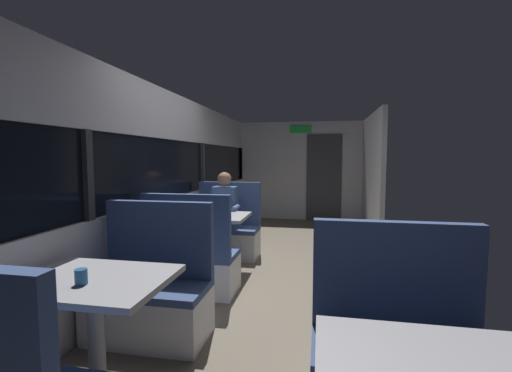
% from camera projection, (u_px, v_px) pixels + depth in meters
% --- Properties ---
extents(ground_plane, '(3.30, 9.20, 0.02)m').
position_uv_depth(ground_plane, '(279.00, 283.00, 4.02)').
color(ground_plane, '#665B4C').
extents(carriage_window_panel_left, '(0.09, 8.48, 2.30)m').
position_uv_depth(carriage_window_panel_left, '(163.00, 187.00, 4.19)').
color(carriage_window_panel_left, '#B2B2B7').
rests_on(carriage_window_panel_left, ground_plane).
extents(carriage_end_bulkhead, '(2.90, 0.11, 2.30)m').
position_uv_depth(carriage_end_bulkhead, '(303.00, 172.00, 8.02)').
color(carriage_end_bulkhead, '#B2B2B7').
rests_on(carriage_end_bulkhead, ground_plane).
extents(carriage_aisle_panel_right, '(0.08, 2.40, 2.30)m').
position_uv_depth(carriage_aisle_panel_right, '(372.00, 174.00, 6.60)').
color(carriage_aisle_panel_right, '#B2B2B7').
rests_on(carriage_aisle_panel_right, ground_plane).
extents(dining_table_near_window, '(0.90, 0.70, 0.74)m').
position_uv_depth(dining_table_near_window, '(95.00, 294.00, 2.08)').
color(dining_table_near_window, '#9E9EA3').
rests_on(dining_table_near_window, ground_plane).
extents(bench_near_window_facing_entry, '(0.95, 0.50, 1.10)m').
position_uv_depth(bench_near_window_facing_entry, '(151.00, 297.00, 2.80)').
color(bench_near_window_facing_entry, silver).
rests_on(bench_near_window_facing_entry, ground_plane).
extents(dining_table_mid_window, '(0.90, 0.70, 0.74)m').
position_uv_depth(dining_table_mid_window, '(212.00, 223.00, 4.35)').
color(dining_table_mid_window, '#9E9EA3').
rests_on(dining_table_mid_window, ground_plane).
extents(bench_mid_window_facing_end, '(0.95, 0.50, 1.10)m').
position_uv_depth(bench_mid_window_facing_end, '(192.00, 263.00, 3.69)').
color(bench_mid_window_facing_end, silver).
rests_on(bench_mid_window_facing_end, ground_plane).
extents(bench_mid_window_facing_entry, '(0.95, 0.50, 1.10)m').
position_uv_depth(bench_mid_window_facing_entry, '(227.00, 234.00, 5.06)').
color(bench_mid_window_facing_entry, silver).
rests_on(bench_mid_window_facing_entry, ground_plane).
extents(bench_front_aisle_facing_entry, '(0.95, 0.50, 1.10)m').
position_uv_depth(bench_front_aisle_facing_entry, '(398.00, 365.00, 1.88)').
color(bench_front_aisle_facing_entry, silver).
rests_on(bench_front_aisle_facing_entry, ground_plane).
extents(seated_passenger, '(0.47, 0.55, 1.26)m').
position_uv_depth(seated_passenger, '(225.00, 221.00, 4.98)').
color(seated_passenger, '#26262D').
rests_on(seated_passenger, ground_plane).
extents(coffee_cup_primary, '(0.07, 0.07, 0.09)m').
position_uv_depth(coffee_cup_primary, '(81.00, 277.00, 1.97)').
color(coffee_cup_primary, '#26598C').
rests_on(coffee_cup_primary, dining_table_near_window).
extents(coffee_cup_secondary, '(0.07, 0.07, 0.09)m').
position_uv_depth(coffee_cup_secondary, '(202.00, 211.00, 4.39)').
color(coffee_cup_secondary, '#26598C').
rests_on(coffee_cup_secondary, dining_table_mid_window).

